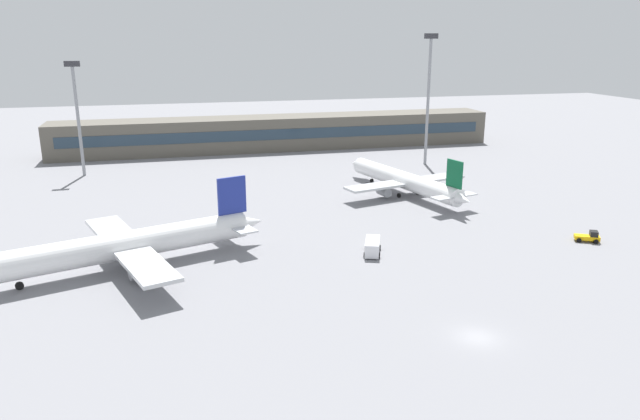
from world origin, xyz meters
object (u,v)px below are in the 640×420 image
Objects in this scene: floodlight_tower_east at (428,92)px; airplane_near at (118,247)px; baggage_tug_yellow at (589,237)px; airplane_mid at (403,180)px; service_van_white at (372,246)px; floodlight_tower_west at (77,110)px.

airplane_near is at bearing -141.83° from floodlight_tower_east.
airplane_mid is at bearing 116.19° from baggage_tug_yellow.
floodlight_tower_east is (16.31, 25.61, 14.67)m from airplane_mid.
airplane_mid reaches higher than service_van_white.
baggage_tug_yellow is 105.54m from floodlight_tower_west.
airplane_mid is 33.72m from floodlight_tower_east.
airplane_mid is 72.59m from floodlight_tower_west.
floodlight_tower_east is at bearing -5.48° from floodlight_tower_west.
floodlight_tower_west is (-80.16, 67.25, 13.80)m from baggage_tug_yellow.
floodlight_tower_west is at bearing 100.65° from airplane_near.
airplane_near is at bearing -79.35° from floodlight_tower_west.
floodlight_tower_west reaches higher than airplane_near.
floodlight_tower_west reaches higher than airplane_mid.
airplane_mid is 1.22× the size of floodlight_tower_east.
airplane_mid is 35.19m from service_van_white.
baggage_tug_yellow is 33.91m from service_van_white.
floodlight_tower_west reaches higher than baggage_tug_yellow.
floodlight_tower_west is 0.81× the size of floodlight_tower_east.
airplane_near is at bearing -151.64° from airplane_mid.
floodlight_tower_west is at bearing 174.52° from floodlight_tower_east.
floodlight_tower_west is at bearing 125.95° from service_van_white.
airplane_near is 63.39m from floodlight_tower_west.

